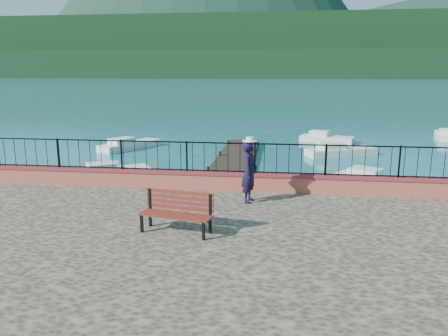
% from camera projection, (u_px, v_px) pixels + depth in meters
% --- Properties ---
extents(ground, '(2000.00, 2000.00, 0.00)m').
position_uv_depth(ground, '(256.00, 278.00, 10.69)').
color(ground, '#19596B').
rests_on(ground, ground).
extents(parapet, '(28.00, 0.46, 0.58)m').
position_uv_depth(parapet, '(264.00, 182.00, 13.95)').
color(parapet, '#A34C3A').
rests_on(parapet, promenade).
extents(railing, '(27.00, 0.05, 0.95)m').
position_uv_depth(railing, '(264.00, 159.00, 13.78)').
color(railing, black).
rests_on(railing, parapet).
extents(dock, '(2.00, 16.00, 0.30)m').
position_uv_depth(dock, '(231.00, 166.00, 22.53)').
color(dock, '#2D231C').
rests_on(dock, ground).
extents(far_forest, '(900.00, 60.00, 18.00)m').
position_uv_depth(far_forest, '(283.00, 65.00, 298.98)').
color(far_forest, black).
rests_on(far_forest, ground).
extents(foothills, '(900.00, 120.00, 44.00)m').
position_uv_depth(foothills, '(283.00, 49.00, 354.20)').
color(foothills, black).
rests_on(foothills, ground).
extents(park_bench, '(1.81, 0.89, 0.97)m').
position_uv_depth(park_bench, '(176.00, 221.00, 10.37)').
color(park_bench, black).
rests_on(park_bench, promenade).
extents(person, '(0.53, 0.72, 1.81)m').
position_uv_depth(person, '(249.00, 172.00, 12.64)').
color(person, black).
rests_on(person, promenade).
extents(hat, '(0.44, 0.44, 0.12)m').
position_uv_depth(hat, '(250.00, 139.00, 12.43)').
color(hat, white).
rests_on(hat, person).
extents(boat_0, '(3.56, 3.04, 0.80)m').
position_uv_depth(boat_0, '(113.00, 170.00, 20.62)').
color(boat_0, silver).
rests_on(boat_0, ground).
extents(boat_1, '(3.80, 3.13, 0.80)m').
position_uv_depth(boat_1, '(377.00, 179.00, 18.90)').
color(boat_1, silver).
rests_on(boat_1, ground).
extents(boat_2, '(4.39, 2.84, 0.80)m').
position_uv_depth(boat_2, '(341.00, 149.00, 26.17)').
color(boat_2, silver).
rests_on(boat_2, ground).
extents(boat_3, '(3.29, 4.43, 0.80)m').
position_uv_depth(boat_3, '(130.00, 143.00, 28.40)').
color(boat_3, silver).
rests_on(boat_3, ground).
extents(boat_4, '(3.92, 2.43, 0.80)m').
position_uv_depth(boat_4, '(327.00, 136.00, 31.04)').
color(boat_4, silver).
rests_on(boat_4, ground).
extents(boat_5, '(2.08, 3.75, 0.80)m').
position_uv_depth(boat_5, '(446.00, 133.00, 32.67)').
color(boat_5, silver).
rests_on(boat_5, ground).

